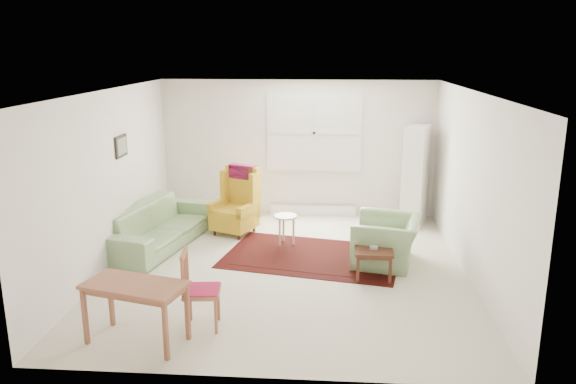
# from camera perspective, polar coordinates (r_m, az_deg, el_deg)

# --- Properties ---
(room) EXTENTS (5.04, 5.54, 2.51)m
(room) POSITION_cam_1_polar(r_m,az_deg,el_deg) (7.90, 0.09, 1.29)
(room) COLOR beige
(room) RESTS_ON ground
(rug) EXTENTS (2.85, 2.13, 0.03)m
(rug) POSITION_cam_1_polar(r_m,az_deg,el_deg) (8.51, 2.46, -6.50)
(rug) COLOR black
(rug) RESTS_ON ground
(sofa) EXTENTS (1.39, 2.46, 0.94)m
(sofa) POSITION_cam_1_polar(r_m,az_deg,el_deg) (9.07, -13.13, -2.51)
(sofa) COLOR #7A9B67
(sofa) RESTS_ON ground
(armchair) EXTENTS (1.10, 1.20, 0.81)m
(armchair) POSITION_cam_1_polar(r_m,az_deg,el_deg) (8.28, 9.99, -4.43)
(armchair) COLOR #7A9B67
(armchair) RESTS_ON ground
(wingback_chair) EXTENTS (0.88, 0.90, 1.14)m
(wingback_chair) POSITION_cam_1_polar(r_m,az_deg,el_deg) (9.42, -5.52, -0.92)
(wingback_chair) COLOR gold
(wingback_chair) RESTS_ON ground
(coffee_table) EXTENTS (0.52, 0.52, 0.42)m
(coffee_table) POSITION_cam_1_polar(r_m,az_deg,el_deg) (7.80, 8.65, -7.12)
(coffee_table) COLOR #452115
(coffee_table) RESTS_ON ground
(stool) EXTENTS (0.43, 0.43, 0.49)m
(stool) POSITION_cam_1_polar(r_m,az_deg,el_deg) (8.94, -0.25, -3.86)
(stool) COLOR white
(stool) RESTS_ON ground
(cabinet) EXTENTS (0.58, 0.78, 1.75)m
(cabinet) POSITION_cam_1_polar(r_m,az_deg,el_deg) (10.08, 12.83, 1.60)
(cabinet) COLOR white
(cabinet) RESTS_ON ground
(desk) EXTENTS (1.16, 0.79, 0.67)m
(desk) POSITION_cam_1_polar(r_m,az_deg,el_deg) (6.28, -15.14, -11.76)
(desk) COLOR #97593D
(desk) RESTS_ON ground
(desk_chair) EXTENTS (0.44, 0.44, 0.91)m
(desk_chair) POSITION_cam_1_polar(r_m,az_deg,el_deg) (6.39, -8.74, -9.75)
(desk_chair) COLOR #97593D
(desk_chair) RESTS_ON ground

